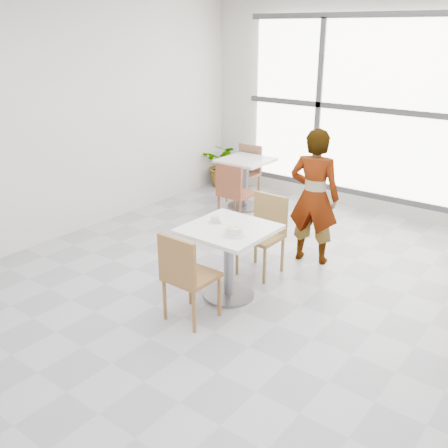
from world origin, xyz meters
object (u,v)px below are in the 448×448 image
Objects in this scene: oatmeal_bowl at (234,231)px; coffee_cup at (215,220)px; bg_chair_left_near at (234,190)px; chair_far at (265,229)px; bg_chair_left_far at (246,169)px; main_table at (229,249)px; person at (314,197)px; bg_table_left at (245,176)px; chair_near at (185,273)px; plant_left at (224,165)px.

coffee_cup is (-0.35, 0.15, -0.01)m from oatmeal_bowl.
oatmeal_bowl is at bearing 126.80° from bg_chair_left_near.
chair_far and bg_chair_left_far have the same top height.
oatmeal_bowl is (0.16, -0.12, 0.27)m from main_table.
person is 2.35m from bg_chair_left_far.
coffee_cup is at bearing -61.13° from bg_table_left.
bg_table_left is (-1.42, 1.62, -0.01)m from chair_far.
chair_far is at bearing 93.63° from main_table.
chair_far is 5.47× the size of coffee_cup.
chair_far is 0.56× the size of person.
oatmeal_bowl is (0.18, 0.49, 0.29)m from chair_near.
bg_table_left is at bearing -56.51° from bg_chair_left_far.
plant_left is at bearing 152.13° from bg_chair_left_far.
oatmeal_bowl reaches higher than bg_table_left.
coffee_cup is (-0.17, 0.64, 0.28)m from chair_near.
person is (0.28, 0.56, 0.28)m from chair_far.
plant_left is at bearing -56.85° from chair_near.
person is at bearing -31.93° from bg_table_left.
coffee_cup is 2.66m from bg_table_left.
bg_chair_left_near is (-0.97, 1.61, -0.28)m from coffee_cup.
chair_near is at bearing -56.85° from plant_left.
coffee_cup is 0.21× the size of bg_table_left.
coffee_cup is (-0.15, -0.69, 0.28)m from chair_far.
oatmeal_bowl reaches higher than coffee_cup.
main_table is at bearing -91.71° from chair_near.
oatmeal_bowl is 3.32m from bg_chair_left_far.
person is at bearing -97.69° from chair_near.
plant_left is at bearing 135.50° from chair_far.
person is (0.43, 1.25, -0.00)m from coffee_cup.
oatmeal_bowl is 0.38m from coffee_cup.
chair_near is at bearing -91.71° from main_table.
oatmeal_bowl is (0.20, -0.84, 0.29)m from chair_far.
chair_near is 0.56× the size of person.
chair_near is 1.00× the size of chair_far.
bg_chair_left_near is (0.30, -0.70, 0.01)m from bg_table_left.
oatmeal_bowl is 2.96m from bg_table_left.
bg_chair_left_far is at bearing -27.87° from plant_left.
bg_chair_left_far is (-1.66, 2.64, -0.02)m from main_table.
oatmeal_bowl is 4.08m from plant_left.
main_table is 1.06× the size of plant_left.
chair_near reaches higher than bg_table_left.
chair_far is (-0.05, 0.71, -0.02)m from main_table.
main_table is 5.03× the size of coffee_cup.
person is 1.47m from bg_chair_left_near.
chair_far is at bearing 50.98° from person.
person is at bearing -35.59° from bg_chair_left_far.
chair_far reaches higher than plant_left.
chair_far is at bearing -88.85° from chair_near.
bg_chair_left_far reaches higher than plant_left.
bg_table_left is (-1.47, 2.34, -0.04)m from main_table.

